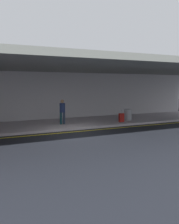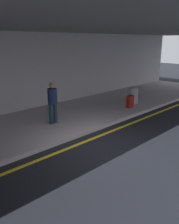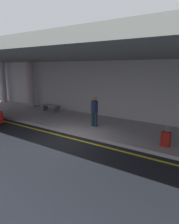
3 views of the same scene
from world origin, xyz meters
name	(u,v)px [view 2 (image 2 of 3)]	position (x,y,z in m)	size (l,w,h in m)	color
ground_plane	(100,146)	(0.00, 0.00, 0.00)	(60.00, 60.00, 0.00)	black
sidewalk	(46,122)	(0.00, 3.10, 0.07)	(26.00, 4.20, 0.15)	#ABA1A8
lane_stripe_yellow	(88,141)	(0.00, 0.58, 0.00)	(26.00, 0.14, 0.01)	yellow
ceiling_overhang	(49,25)	(0.00, 2.60, 3.95)	(28.00, 13.20, 0.30)	slate
terminal_back_wall	(16,74)	(0.00, 5.35, 1.90)	(26.00, 0.30, 3.80)	#AEAAAE
traveler_with_luggage	(53,100)	(0.01, 2.59, 1.11)	(0.38, 0.38, 1.68)	#0E2E34
suitcase_upright_primary	(130,101)	(4.20, 1.82, 0.46)	(0.36, 0.22, 0.90)	maroon
trash_bin_steel	(133,95)	(5.01, 2.25, 0.57)	(0.56, 0.56, 0.85)	gray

